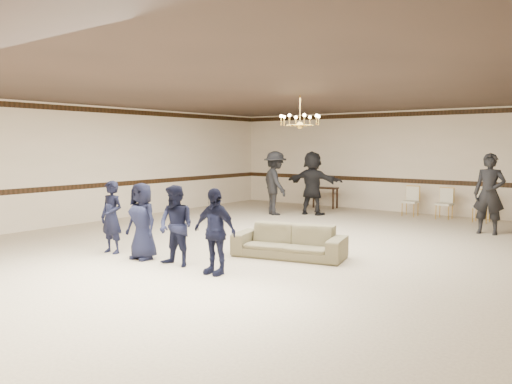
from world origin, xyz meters
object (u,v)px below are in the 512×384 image
(settee, at_px, (289,241))
(adult_left, at_px, (275,183))
(chandelier, at_px, (300,111))
(console_table, at_px, (325,198))
(adult_mid, at_px, (313,183))
(boy_c, at_px, (176,226))
(banquet_chair_left, at_px, (410,201))
(banquet_chair_right, at_px, (481,206))
(boy_a, at_px, (112,217))
(boy_b, at_px, (142,221))
(banquet_chair_mid, at_px, (444,204))
(adult_right, at_px, (489,194))
(boy_d, at_px, (215,231))

(settee, xyz_separation_m, adult_left, (-3.60, 4.68, 0.66))
(chandelier, xyz_separation_m, console_table, (-2.41, 5.45, -2.52))
(adult_mid, relative_size, console_table, 2.31)
(chandelier, height_order, boy_c, chandelier)
(banquet_chair_left, distance_m, banquet_chair_right, 2.00)
(boy_a, height_order, settee, boy_a)
(adult_left, distance_m, banquet_chair_right, 5.85)
(chandelier, height_order, boy_b, chandelier)
(boy_b, relative_size, console_table, 1.70)
(adult_mid, distance_m, banquet_chair_right, 4.76)
(boy_b, bearing_deg, banquet_chair_right, 65.39)
(banquet_chair_mid, height_order, banquet_chair_right, same)
(boy_b, relative_size, adult_left, 0.74)
(settee, xyz_separation_m, banquet_chair_mid, (0.80, 6.86, 0.14))
(boy_c, distance_m, banquet_chair_right, 9.15)
(settee, xyz_separation_m, adult_right, (2.40, 4.98, 0.66))
(banquet_chair_left, height_order, console_table, banquet_chair_left)
(adult_left, height_order, banquet_chair_right, adult_left)
(banquet_chair_right, bearing_deg, boy_d, -99.13)
(boy_d, distance_m, adult_mid, 7.56)
(boy_c, height_order, adult_mid, adult_mid)
(adult_left, relative_size, banquet_chair_right, 2.19)
(boy_b, distance_m, adult_right, 8.12)
(adult_left, xyz_separation_m, banquet_chair_mid, (4.40, 2.19, -0.53))
(adult_right, bearing_deg, settee, -116.83)
(adult_left, distance_m, console_table, 2.50)
(banquet_chair_mid, bearing_deg, settee, -92.17)
(boy_a, height_order, adult_right, adult_right)
(boy_c, distance_m, banquet_chair_mid, 8.88)
(settee, relative_size, adult_left, 1.09)
(boy_a, height_order, banquet_chair_left, boy_a)
(banquet_chair_mid, xyz_separation_m, banquet_chair_right, (1.00, 0.00, 0.00))
(settee, distance_m, adult_left, 5.94)
(chandelier, relative_size, adult_mid, 0.49)
(boy_d, height_order, settee, boy_d)
(chandelier, xyz_separation_m, boy_b, (-1.29, -3.40, -2.16))
(console_table, bearing_deg, boy_b, -88.33)
(boy_a, bearing_deg, boy_c, -5.52)
(banquet_chair_mid, relative_size, console_table, 1.06)
(adult_mid, bearing_deg, banquet_chair_mid, -163.21)
(boy_d, bearing_deg, adult_mid, 106.64)
(adult_right, distance_m, banquet_chair_left, 3.26)
(adult_mid, bearing_deg, settee, 110.41)
(settee, height_order, adult_left, adult_left)
(adult_left, bearing_deg, boy_a, 128.60)
(chandelier, distance_m, banquet_chair_left, 5.82)
(settee, distance_m, console_table, 7.76)
(console_table, bearing_deg, chandelier, -71.69)
(banquet_chair_left, bearing_deg, boy_c, -96.79)
(boy_a, relative_size, boy_d, 1.00)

